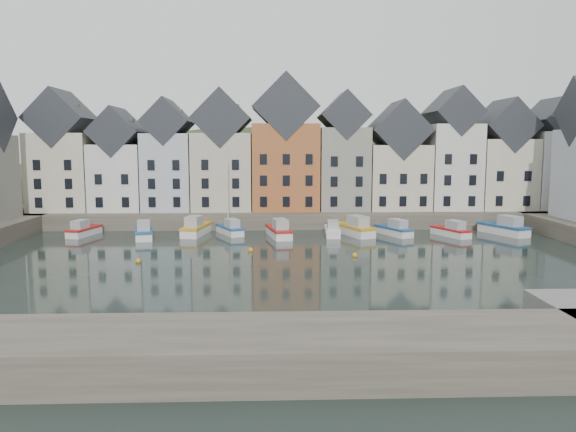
{
  "coord_description": "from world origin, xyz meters",
  "views": [
    {
      "loc": [
        -2.21,
        -47.17,
        10.54
      ],
      "look_at": [
        -0.34,
        6.0,
        3.82
      ],
      "focal_mm": 35.0,
      "sensor_mm": 36.0,
      "label": 1
    }
  ],
  "objects": [
    {
      "name": "ground",
      "position": [
        0.0,
        0.0,
        0.0
      ],
      "size": [
        260.0,
        260.0,
        0.0
      ],
      "primitive_type": "plane",
      "color": "black",
      "rests_on": "ground"
    },
    {
      "name": "far_quay",
      "position": [
        0.0,
        30.0,
        1.0
      ],
      "size": [
        90.0,
        16.0,
        2.0
      ],
      "primitive_type": "cube",
      "color": "#464135",
      "rests_on": "ground"
    },
    {
      "name": "near_wall",
      "position": [
        -10.0,
        -22.0,
        1.0
      ],
      "size": [
        50.0,
        6.0,
        2.0
      ],
      "primitive_type": "cube",
      "color": "#464135",
      "rests_on": "ground"
    },
    {
      "name": "hillside",
      "position": [
        0.02,
        56.0,
        -17.96
      ],
      "size": [
        153.6,
        70.4,
        64.0
      ],
      "color": "#283319",
      "rests_on": "ground"
    },
    {
      "name": "far_terrace",
      "position": [
        3.21,
        28.0,
        8.88
      ],
      "size": [
        72.37,
        8.16,
        17.78
      ],
      "color": "beige",
      "rests_on": "far_quay"
    },
    {
      "name": "mooring_buoys",
      "position": [
        -4.0,
        5.33,
        0.15
      ],
      "size": [
        20.5,
        5.5,
        0.5
      ],
      "color": "#C88E17",
      "rests_on": "ground"
    },
    {
      "name": "boat_a",
      "position": [
        -23.92,
        18.61,
        0.63
      ],
      "size": [
        2.89,
        5.78,
        2.12
      ],
      "rotation": [
        0.0,
        0.0,
        -0.22
      ],
      "color": "silver",
      "rests_on": "ground"
    },
    {
      "name": "boat_b",
      "position": [
        -16.42,
        16.51,
        0.69
      ],
      "size": [
        3.1,
        6.31,
        2.32
      ],
      "rotation": [
        0.0,
        0.0,
        0.21
      ],
      "color": "silver",
      "rests_on": "ground"
    },
    {
      "name": "boat_c",
      "position": [
        -10.8,
        18.76,
        0.76
      ],
      "size": [
        3.17,
        6.94,
        2.57
      ],
      "rotation": [
        0.0,
        0.0,
        -0.17
      ],
      "color": "silver",
      "rests_on": "ground"
    },
    {
      "name": "boat_d",
      "position": [
        -6.77,
        19.02,
        0.68
      ],
      "size": [
        3.78,
        5.74,
        10.54
      ],
      "rotation": [
        0.0,
        0.0,
        0.41
      ],
      "color": "silver",
      "rests_on": "ground"
    },
    {
      "name": "boat_e",
      "position": [
        -0.99,
        16.64,
        0.73
      ],
      "size": [
        3.13,
        6.63,
        2.45
      ],
      "rotation": [
        0.0,
        0.0,
        0.19
      ],
      "color": "silver",
      "rests_on": "ground"
    },
    {
      "name": "boat_f",
      "position": [
        5.28,
        17.59,
        0.62
      ],
      "size": [
        1.98,
        5.49,
        2.07
      ],
      "rotation": [
        0.0,
        0.0,
        -0.06
      ],
      "color": "silver",
      "rests_on": "ground"
    },
    {
      "name": "boat_g",
      "position": [
        7.92,
        17.93,
        0.78
      ],
      "size": [
        4.5,
        7.14,
        2.63
      ],
      "rotation": [
        0.0,
        0.0,
        0.38
      ],
      "color": "silver",
      "rests_on": "ground"
    },
    {
      "name": "boat_h",
      "position": [
        12.61,
        17.64,
        0.65
      ],
      "size": [
        3.9,
        5.88,
        2.17
      ],
      "rotation": [
        0.0,
        0.0,
        0.42
      ],
      "color": "silver",
      "rests_on": "ground"
    },
    {
      "name": "boat_i",
      "position": [
        19.12,
        16.71,
        0.63
      ],
      "size": [
        3.65,
        5.75,
        2.11
      ],
      "rotation": [
        0.0,
        0.0,
        0.38
      ],
      "color": "silver",
      "rests_on": "ground"
    },
    {
      "name": "boat_j",
      "position": [
        25.85,
        17.76,
        0.76
      ],
      "size": [
        4.43,
        6.96,
        2.56
      ],
      "rotation": [
        0.0,
        0.0,
        0.39
      ],
      "color": "silver",
      "rests_on": "ground"
    }
  ]
}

